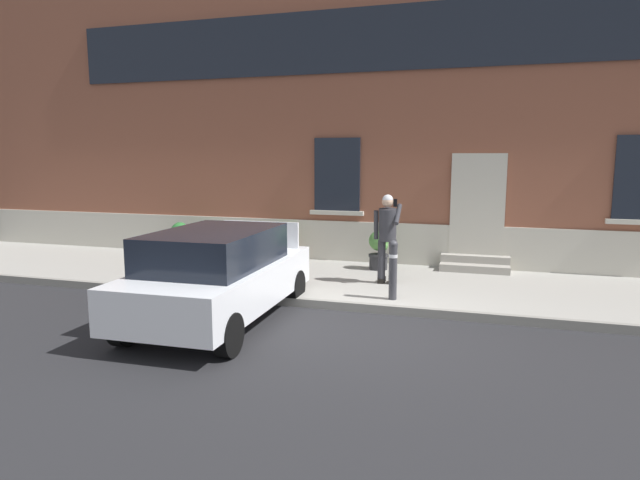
{
  "coord_description": "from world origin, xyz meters",
  "views": [
    {
      "loc": [
        1.78,
        -7.96,
        2.63
      ],
      "look_at": [
        -1.15,
        1.6,
        1.1
      ],
      "focal_mm": 30.88,
      "sensor_mm": 36.0,
      "label": 1
    }
  ],
  "objects_px": {
    "planter_olive": "(180,239)",
    "hatchback_car_white": "(219,274)",
    "person_on_phone": "(387,233)",
    "planter_terracotta": "(279,241)",
    "planter_charcoal": "(379,249)",
    "bollard_near_person": "(393,268)"
  },
  "relations": [
    {
      "from": "hatchback_car_white",
      "to": "bollard_near_person",
      "type": "distance_m",
      "value": 2.99
    },
    {
      "from": "planter_olive",
      "to": "hatchback_car_white",
      "type": "bearing_deg",
      "value": -52.37
    },
    {
      "from": "planter_charcoal",
      "to": "planter_olive",
      "type": "bearing_deg",
      "value": 178.98
    },
    {
      "from": "hatchback_car_white",
      "to": "bollard_near_person",
      "type": "height_order",
      "value": "hatchback_car_white"
    },
    {
      "from": "hatchback_car_white",
      "to": "person_on_phone",
      "type": "relative_size",
      "value": 2.34
    },
    {
      "from": "person_on_phone",
      "to": "planter_terracotta",
      "type": "xyz_separation_m",
      "value": [
        -2.92,
        1.69,
        -0.55
      ]
    },
    {
      "from": "planter_charcoal",
      "to": "planter_terracotta",
      "type": "bearing_deg",
      "value": 171.61
    },
    {
      "from": "bollard_near_person",
      "to": "person_on_phone",
      "type": "relative_size",
      "value": 0.6
    },
    {
      "from": "bollard_near_person",
      "to": "planter_olive",
      "type": "xyz_separation_m",
      "value": [
        -5.73,
        2.56,
        -0.11
      ]
    },
    {
      "from": "hatchback_car_white",
      "to": "planter_terracotta",
      "type": "xyz_separation_m",
      "value": [
        -0.74,
        4.49,
        -0.18
      ]
    },
    {
      "from": "planter_olive",
      "to": "planter_terracotta",
      "type": "distance_m",
      "value": 2.52
    },
    {
      "from": "planter_terracotta",
      "to": "planter_charcoal",
      "type": "distance_m",
      "value": 2.53
    },
    {
      "from": "planter_terracotta",
      "to": "planter_charcoal",
      "type": "relative_size",
      "value": 1.0
    },
    {
      "from": "bollard_near_person",
      "to": "planter_olive",
      "type": "height_order",
      "value": "bollard_near_person"
    },
    {
      "from": "hatchback_car_white",
      "to": "planter_olive",
      "type": "distance_m",
      "value": 5.31
    },
    {
      "from": "planter_terracotta",
      "to": "bollard_near_person",
      "type": "bearing_deg",
      "value": -41.36
    },
    {
      "from": "hatchback_car_white",
      "to": "person_on_phone",
      "type": "xyz_separation_m",
      "value": [
        2.18,
        2.79,
        0.36
      ]
    },
    {
      "from": "planter_terracotta",
      "to": "planter_charcoal",
      "type": "bearing_deg",
      "value": -8.39
    },
    {
      "from": "planter_charcoal",
      "to": "hatchback_car_white",
      "type": "bearing_deg",
      "value": -113.24
    },
    {
      "from": "bollard_near_person",
      "to": "person_on_phone",
      "type": "distance_m",
      "value": 1.27
    },
    {
      "from": "planter_olive",
      "to": "person_on_phone",
      "type": "bearing_deg",
      "value": -14.6
    },
    {
      "from": "person_on_phone",
      "to": "planter_charcoal",
      "type": "relative_size",
      "value": 2.04
    }
  ]
}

